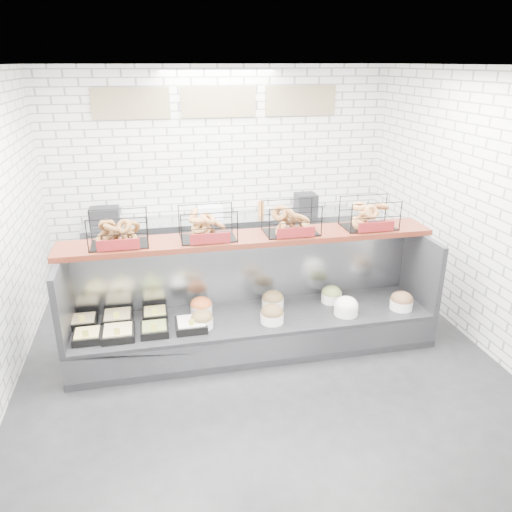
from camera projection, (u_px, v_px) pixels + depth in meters
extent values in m
plane|color=black|center=(260.00, 360.00, 5.42)|extent=(5.50, 5.50, 0.00)
cube|color=white|center=(220.00, 172.00, 7.38)|extent=(5.00, 0.02, 3.00)
cube|color=white|center=(487.00, 214.00, 5.36)|extent=(0.02, 5.50, 3.00)
cube|color=white|center=(261.00, 65.00, 4.33)|extent=(5.00, 5.50, 0.02)
cube|color=tan|center=(131.00, 103.00, 6.75)|extent=(1.05, 0.03, 0.42)
cube|color=tan|center=(218.00, 102.00, 6.99)|extent=(1.05, 0.03, 0.42)
cube|color=tan|center=(301.00, 101.00, 7.22)|extent=(1.05, 0.03, 0.42)
cube|color=black|center=(254.00, 331.00, 5.62)|extent=(4.00, 0.90, 0.40)
cube|color=#93969B|center=(263.00, 349.00, 5.22)|extent=(4.00, 0.03, 0.28)
cube|color=#93969B|center=(247.00, 268.00, 5.78)|extent=(4.00, 0.08, 0.80)
cube|color=black|center=(63.00, 299.00, 5.02)|extent=(0.06, 0.90, 0.80)
cube|color=black|center=(420.00, 267.00, 5.79)|extent=(0.06, 0.90, 0.80)
cube|color=black|center=(88.00, 337.00, 5.03)|extent=(0.28, 0.28, 0.08)
cube|color=#E0CA72|center=(87.00, 334.00, 5.02)|extent=(0.24, 0.24, 0.04)
cube|color=#F0E853|center=(85.00, 334.00, 4.91)|extent=(0.06, 0.01, 0.08)
cube|color=black|center=(84.00, 322.00, 5.32)|extent=(0.27, 0.27, 0.08)
cube|color=tan|center=(83.00, 319.00, 5.30)|extent=(0.23, 0.23, 0.04)
cube|color=#F0E853|center=(82.00, 319.00, 5.20)|extent=(0.06, 0.01, 0.08)
cube|color=black|center=(118.00, 334.00, 5.09)|extent=(0.33, 0.33, 0.08)
cube|color=#D8C185|center=(118.00, 331.00, 5.08)|extent=(0.28, 0.28, 0.04)
cube|color=#F0E853|center=(117.00, 331.00, 4.95)|extent=(0.06, 0.01, 0.08)
cube|color=black|center=(118.00, 318.00, 5.40)|extent=(0.32, 0.32, 0.08)
cube|color=#D2BB81|center=(117.00, 315.00, 5.39)|extent=(0.27, 0.27, 0.04)
cube|color=#F0E853|center=(117.00, 315.00, 5.27)|extent=(0.06, 0.01, 0.08)
cube|color=black|center=(155.00, 330.00, 5.16)|extent=(0.29, 0.29, 0.08)
cube|color=olive|center=(154.00, 327.00, 5.14)|extent=(0.24, 0.24, 0.04)
cube|color=#F0E853|center=(154.00, 327.00, 5.03)|extent=(0.06, 0.01, 0.08)
cube|color=black|center=(155.00, 315.00, 5.47)|extent=(0.27, 0.27, 0.08)
cube|color=#DFD072|center=(155.00, 312.00, 5.46)|extent=(0.23, 0.23, 0.04)
cube|color=#F0E853|center=(155.00, 311.00, 5.35)|extent=(0.06, 0.01, 0.08)
cube|color=black|center=(191.00, 325.00, 5.25)|extent=(0.32, 0.32, 0.08)
cube|color=white|center=(191.00, 322.00, 5.24)|extent=(0.28, 0.28, 0.04)
cube|color=#F0E853|center=(192.00, 323.00, 5.12)|extent=(0.06, 0.01, 0.08)
cylinder|color=white|center=(202.00, 323.00, 5.27)|extent=(0.24, 0.24, 0.11)
ellipsoid|color=brown|center=(202.00, 318.00, 5.25)|extent=(0.23, 0.23, 0.16)
cylinder|color=white|center=(201.00, 309.00, 5.56)|extent=(0.24, 0.24, 0.11)
ellipsoid|color=orange|center=(201.00, 304.00, 5.54)|extent=(0.24, 0.24, 0.17)
cylinder|color=white|center=(272.00, 317.00, 5.38)|extent=(0.25, 0.25, 0.11)
ellipsoid|color=brown|center=(272.00, 312.00, 5.36)|extent=(0.25, 0.25, 0.17)
cylinder|color=white|center=(273.00, 303.00, 5.71)|extent=(0.25, 0.25, 0.11)
ellipsoid|color=brown|center=(273.00, 298.00, 5.68)|extent=(0.24, 0.24, 0.17)
cylinder|color=white|center=(346.00, 310.00, 5.55)|extent=(0.27, 0.27, 0.11)
ellipsoid|color=silver|center=(346.00, 305.00, 5.53)|extent=(0.26, 0.26, 0.18)
cylinder|color=white|center=(331.00, 297.00, 5.84)|extent=(0.24, 0.24, 0.11)
ellipsoid|color=olive|center=(332.00, 293.00, 5.82)|extent=(0.23, 0.23, 0.16)
cylinder|color=white|center=(401.00, 304.00, 5.67)|extent=(0.26, 0.26, 0.11)
ellipsoid|color=brown|center=(402.00, 299.00, 5.65)|extent=(0.25, 0.25, 0.18)
cube|color=#44170E|center=(250.00, 238.00, 5.45)|extent=(4.10, 0.50, 0.06)
cube|color=black|center=(118.00, 229.00, 5.10)|extent=(0.60, 0.38, 0.34)
cube|color=maroon|center=(118.00, 245.00, 4.96)|extent=(0.42, 0.02, 0.11)
cube|color=black|center=(208.00, 223.00, 5.28)|extent=(0.60, 0.38, 0.34)
cube|color=maroon|center=(210.00, 239.00, 5.14)|extent=(0.42, 0.02, 0.11)
cube|color=black|center=(291.00, 218.00, 5.46)|extent=(0.60, 0.38, 0.34)
cube|color=maroon|center=(296.00, 232.00, 5.32)|extent=(0.42, 0.02, 0.11)
cube|color=black|center=(369.00, 213.00, 5.64)|extent=(0.60, 0.38, 0.34)
cube|color=maroon|center=(376.00, 227.00, 5.50)|extent=(0.42, 0.02, 0.11)
cube|color=#93969B|center=(225.00, 246.00, 7.47)|extent=(4.00, 0.60, 0.90)
cube|color=black|center=(104.00, 216.00, 6.94)|extent=(0.40, 0.30, 0.24)
cube|color=silver|center=(210.00, 211.00, 7.27)|extent=(0.35, 0.28, 0.18)
cylinder|color=#BE6D2F|center=(261.00, 208.00, 7.35)|extent=(0.09, 0.09, 0.22)
cube|color=black|center=(306.00, 204.00, 7.44)|extent=(0.30, 0.30, 0.30)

